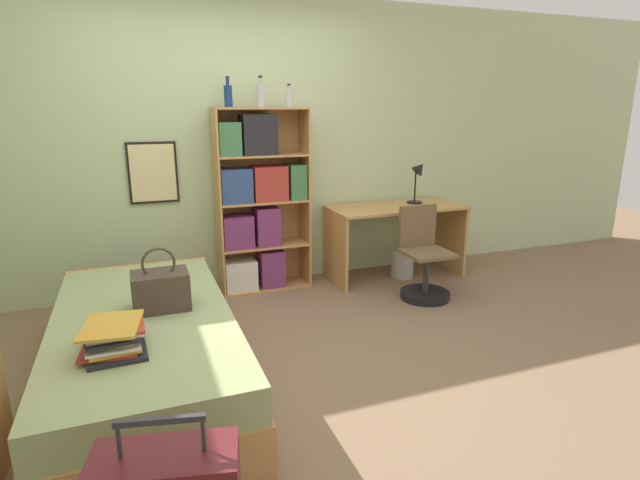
{
  "coord_description": "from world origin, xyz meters",
  "views": [
    {
      "loc": [
        -0.77,
        -2.91,
        1.64
      ],
      "look_at": [
        0.42,
        0.21,
        0.75
      ],
      "focal_mm": 28.0,
      "sensor_mm": 36.0,
      "label": 1
    }
  ],
  "objects_px": {
    "waste_bin": "(402,263)",
    "book_stack_on_bed": "(114,337)",
    "bookcase": "(257,203)",
    "desk": "(396,226)",
    "handbag": "(161,290)",
    "bottle_brown": "(261,95)",
    "bed": "(146,349)",
    "desk_chair": "(424,269)",
    "bottle_green": "(228,95)",
    "desk_lamp": "(419,175)",
    "bottle_clear": "(289,98)"
  },
  "relations": [
    {
      "from": "waste_bin",
      "to": "book_stack_on_bed",
      "type": "bearing_deg",
      "value": -147.86
    },
    {
      "from": "bookcase",
      "to": "desk",
      "type": "height_order",
      "value": "bookcase"
    },
    {
      "from": "book_stack_on_bed",
      "to": "desk",
      "type": "height_order",
      "value": "desk"
    },
    {
      "from": "handbag",
      "to": "bottle_brown",
      "type": "relative_size",
      "value": 1.46
    },
    {
      "from": "bottle_brown",
      "to": "handbag",
      "type": "bearing_deg",
      "value": -125.95
    },
    {
      "from": "handbag",
      "to": "book_stack_on_bed",
      "type": "distance_m",
      "value": 0.55
    },
    {
      "from": "bed",
      "to": "handbag",
      "type": "bearing_deg",
      "value": 18.45
    },
    {
      "from": "book_stack_on_bed",
      "to": "desk_chair",
      "type": "height_order",
      "value": "desk_chair"
    },
    {
      "from": "book_stack_on_bed",
      "to": "bottle_green",
      "type": "relative_size",
      "value": 1.5
    },
    {
      "from": "desk",
      "to": "waste_bin",
      "type": "xyz_separation_m",
      "value": [
        0.06,
        -0.06,
        -0.36
      ]
    },
    {
      "from": "desk",
      "to": "waste_bin",
      "type": "relative_size",
      "value": 4.57
    },
    {
      "from": "bottle_brown",
      "to": "desk",
      "type": "xyz_separation_m",
      "value": [
        1.27,
        -0.17,
        -1.23
      ]
    },
    {
      "from": "desk_chair",
      "to": "bed",
      "type": "bearing_deg",
      "value": -164.42
    },
    {
      "from": "bookcase",
      "to": "desk_lamp",
      "type": "relative_size",
      "value": 3.81
    },
    {
      "from": "desk_chair",
      "to": "waste_bin",
      "type": "height_order",
      "value": "desk_chair"
    },
    {
      "from": "handbag",
      "to": "desk",
      "type": "height_order",
      "value": "handbag"
    },
    {
      "from": "desk",
      "to": "desk_chair",
      "type": "xyz_separation_m",
      "value": [
        -0.04,
        -0.6,
        -0.25
      ]
    },
    {
      "from": "desk_lamp",
      "to": "desk_chair",
      "type": "relative_size",
      "value": 0.54
    },
    {
      "from": "handbag",
      "to": "bottle_clear",
      "type": "bearing_deg",
      "value": 46.85
    },
    {
      "from": "bottle_green",
      "to": "desk_lamp",
      "type": "bearing_deg",
      "value": -3.01
    },
    {
      "from": "handbag",
      "to": "desk",
      "type": "bearing_deg",
      "value": 28.03
    },
    {
      "from": "book_stack_on_bed",
      "to": "bookcase",
      "type": "xyz_separation_m",
      "value": [
        1.19,
        1.83,
        0.27
      ]
    },
    {
      "from": "desk_chair",
      "to": "bookcase",
      "type": "bearing_deg",
      "value": 150.7
    },
    {
      "from": "desk",
      "to": "desk_chair",
      "type": "distance_m",
      "value": 0.65
    },
    {
      "from": "bookcase",
      "to": "bottle_clear",
      "type": "xyz_separation_m",
      "value": [
        0.31,
        -0.03,
        0.91
      ]
    },
    {
      "from": "book_stack_on_bed",
      "to": "bottle_brown",
      "type": "relative_size",
      "value": 1.44
    },
    {
      "from": "bed",
      "to": "desk",
      "type": "height_order",
      "value": "desk"
    },
    {
      "from": "bottle_green",
      "to": "waste_bin",
      "type": "bearing_deg",
      "value": -7.91
    },
    {
      "from": "bottle_brown",
      "to": "desk_lamp",
      "type": "height_order",
      "value": "bottle_brown"
    },
    {
      "from": "handbag",
      "to": "desk_lamp",
      "type": "xyz_separation_m",
      "value": [
        2.56,
        1.28,
        0.41
      ]
    },
    {
      "from": "bookcase",
      "to": "bottle_green",
      "type": "xyz_separation_m",
      "value": [
        -0.21,
        0.03,
        0.93
      ]
    },
    {
      "from": "desk_lamp",
      "to": "waste_bin",
      "type": "xyz_separation_m",
      "value": [
        -0.22,
        -0.13,
        -0.85
      ]
    },
    {
      "from": "waste_bin",
      "to": "handbag",
      "type": "bearing_deg",
      "value": -153.73
    },
    {
      "from": "bed",
      "to": "bottle_clear",
      "type": "height_order",
      "value": "bottle_clear"
    },
    {
      "from": "desk_chair",
      "to": "waste_bin",
      "type": "distance_m",
      "value": 0.56
    },
    {
      "from": "bottle_clear",
      "to": "desk",
      "type": "xyz_separation_m",
      "value": [
        1.04,
        -0.11,
        -1.21
      ]
    },
    {
      "from": "book_stack_on_bed",
      "to": "desk_chair",
      "type": "bearing_deg",
      "value": 23.68
    },
    {
      "from": "book_stack_on_bed",
      "to": "waste_bin",
      "type": "bearing_deg",
      "value": 32.14
    },
    {
      "from": "bottle_clear",
      "to": "waste_bin",
      "type": "height_order",
      "value": "bottle_clear"
    },
    {
      "from": "bottle_clear",
      "to": "bottle_brown",
      "type": "bearing_deg",
      "value": 164.93
    },
    {
      "from": "bottle_green",
      "to": "waste_bin",
      "type": "height_order",
      "value": "bottle_green"
    },
    {
      "from": "bed",
      "to": "waste_bin",
      "type": "relative_size",
      "value": 7.26
    },
    {
      "from": "bottle_green",
      "to": "bottle_clear",
      "type": "height_order",
      "value": "bottle_green"
    },
    {
      "from": "book_stack_on_bed",
      "to": "bottle_green",
      "type": "distance_m",
      "value": 2.42
    },
    {
      "from": "bed",
      "to": "bottle_clear",
      "type": "xyz_separation_m",
      "value": [
        1.36,
        1.36,
        1.49
      ]
    },
    {
      "from": "bed",
      "to": "desk",
      "type": "relative_size",
      "value": 1.59
    },
    {
      "from": "book_stack_on_bed",
      "to": "bed",
      "type": "bearing_deg",
      "value": 72.09
    },
    {
      "from": "bottle_green",
      "to": "bottle_clear",
      "type": "bearing_deg",
      "value": -6.2
    },
    {
      "from": "book_stack_on_bed",
      "to": "bookcase",
      "type": "distance_m",
      "value": 2.2
    },
    {
      "from": "bottle_clear",
      "to": "desk_lamp",
      "type": "bearing_deg",
      "value": -1.75
    }
  ]
}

